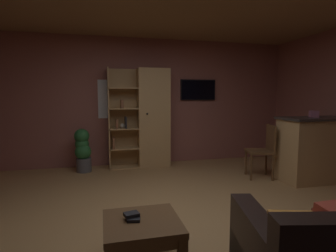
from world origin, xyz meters
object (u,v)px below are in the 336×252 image
Objects in this scene: tissue_box at (314,114)px; bookshelf_cabinet at (149,118)px; dining_chair at (264,148)px; potted_floor_plant at (83,149)px; kitchen_bar_counter at (321,149)px; wall_mounted_tv at (198,90)px; table_book_1 at (131,214)px; coffee_table at (142,230)px; table_book_0 at (134,219)px.

bookshelf_cabinet is at bearing 146.21° from tissue_box.
potted_floor_plant is (-3.08, 1.14, -0.11)m from dining_chair.
tissue_box is at bearing -28.00° from dining_chair.
tissue_box is 0.13× the size of dining_chair.
dining_chair is at bearing 156.51° from kitchen_bar_counter.
table_book_1 is at bearing -117.73° from wall_mounted_tv.
bookshelf_cabinet reaches higher than coffee_table.
coffee_table is at bearing -26.92° from table_book_1.
wall_mounted_tv is (-0.68, 1.50, 1.02)m from dining_chair.
tissue_box is at bearing 27.72° from table_book_0.
table_book_1 reaches higher than table_book_0.
potted_floor_plant reaches higher than coffee_table.
bookshelf_cabinet is 2.52× the size of wall_mounted_tv.
kitchen_bar_counter is 1.82× the size of wall_mounted_tv.
table_book_0 is at bearing -117.33° from wall_mounted_tv.
kitchen_bar_counter is 0.91m from dining_chair.
potted_floor_plant reaches higher than table_book_1.
kitchen_bar_counter reaches higher than potted_floor_plant.
potted_floor_plant is at bearing 100.42° from table_book_1.
kitchen_bar_counter reaches higher than coffee_table.
kitchen_bar_counter reaches higher than table_book_0.
kitchen_bar_counter is 3.71m from table_book_0.
kitchen_bar_counter is 3.71m from table_book_1.
tissue_box is 0.15× the size of potted_floor_plant.
potted_floor_plant is at bearing 101.68° from coffee_table.
kitchen_bar_counter is at bearing 25.79° from table_book_1.
coffee_table is (-3.09, -1.66, -0.80)m from tissue_box.
table_book_0 is (-0.70, -3.30, -0.55)m from bookshelf_cabinet.
dining_chair is at bearing -35.76° from bookshelf_cabinet.
bookshelf_cabinet is at bearing 6.43° from potted_floor_plant.
coffee_table is 3.23m from potted_floor_plant.
potted_floor_plant is (-0.57, 3.12, -0.02)m from table_book_1.
potted_floor_plant is (-3.74, 1.50, -0.70)m from tissue_box.
potted_floor_plant is at bearing 158.94° from kitchen_bar_counter.
bookshelf_cabinet is 1.41m from potted_floor_plant.
wall_mounted_tv reaches higher than table_book_0.
dining_chair is 1.18× the size of wall_mounted_tv.
table_book_0 is at bearing 175.09° from coffee_table.
dining_chair is at bearing -20.38° from potted_floor_plant.
coffee_table is at bearing -78.32° from potted_floor_plant.
wall_mounted_tv reaches higher than dining_chair.
bookshelf_cabinet is 18.97× the size of table_book_0.
tissue_box reaches higher than potted_floor_plant.
coffee_table is at bearing -100.89° from bookshelf_cabinet.
dining_chair is at bearing 152.00° from tissue_box.
coffee_table is 3.16m from dining_chair.
kitchen_bar_counter is at bearing -32.19° from bookshelf_cabinet.
coffee_table is at bearing -4.91° from table_book_0.
table_book_0 is at bearing -69.13° from table_book_1.
tissue_box is 0.96m from dining_chair.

